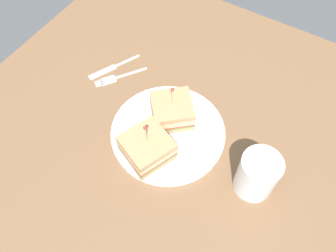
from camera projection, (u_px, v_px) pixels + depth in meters
ground_plane at (168, 137)px, 74.20cm from camera, size 90.91×90.91×2.00cm
plate at (168, 133)px, 72.82cm from camera, size 24.09×24.09×1.26cm
sandwich_half_front at (172, 111)px, 72.10cm from camera, size 11.52×11.55×9.96cm
sandwich_half_back at (147, 147)px, 67.44cm from camera, size 11.33×11.31×9.97cm
drink_glass at (256, 176)px, 63.60cm from camera, size 7.49×7.49×9.58cm
fork at (115, 78)px, 81.46cm from camera, size 11.17×8.47×0.35cm
knife at (111, 68)px, 83.19cm from camera, size 12.73×6.99×0.35cm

